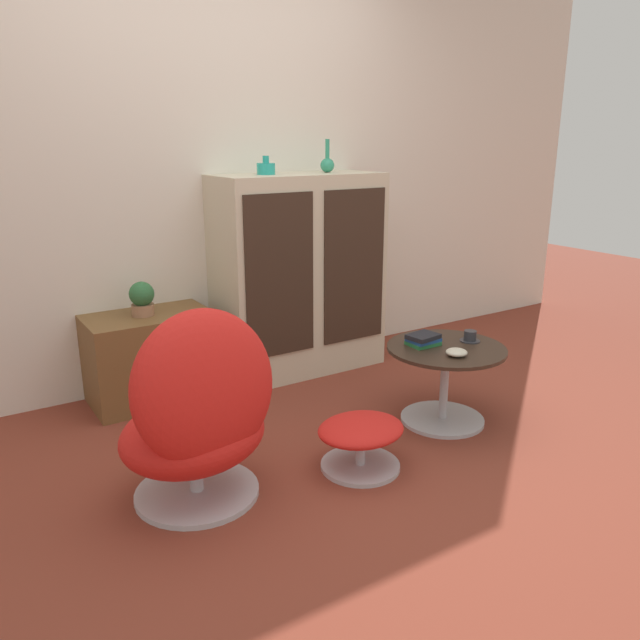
{
  "coord_description": "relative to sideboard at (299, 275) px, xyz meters",
  "views": [
    {
      "loc": [
        -1.46,
        -2.04,
        1.45
      ],
      "look_at": [
        0.19,
        0.54,
        0.55
      ],
      "focal_mm": 35.0,
      "sensor_mm": 36.0,
      "label": 1
    }
  ],
  "objects": [
    {
      "name": "teacup",
      "position": [
        0.39,
        -1.09,
        -0.18
      ],
      "size": [
        0.11,
        0.11,
        0.06
      ],
      "color": "#2D2D33",
      "rests_on": "coffee_table"
    },
    {
      "name": "vase_inner_left",
      "position": [
        0.21,
        0.0,
        0.67
      ],
      "size": [
        0.09,
        0.09,
        0.2
      ],
      "color": "#2D8E6B",
      "rests_on": "sideboard"
    },
    {
      "name": "coffee_table",
      "position": [
        0.22,
        -1.09,
        -0.36
      ],
      "size": [
        0.61,
        0.61,
        0.42
      ],
      "color": "#B7B7BC",
      "rests_on": "ground_plane"
    },
    {
      "name": "vase_leftmost",
      "position": [
        -0.22,
        0.0,
        0.66
      ],
      "size": [
        0.11,
        0.11,
        0.11
      ],
      "color": "teal",
      "rests_on": "sideboard"
    },
    {
      "name": "sideboard",
      "position": [
        0.0,
        0.0,
        0.0
      ],
      "size": [
        1.05,
        0.46,
        1.24
      ],
      "color": "beige",
      "rests_on": "ground_plane"
    },
    {
      "name": "wall_back",
      "position": [
        -0.5,
        0.26,
        0.68
      ],
      "size": [
        6.4,
        0.06,
        2.6
      ],
      "color": "silver",
      "rests_on": "ground_plane"
    },
    {
      "name": "book_stack",
      "position": [
        0.14,
        -1.01,
        -0.18
      ],
      "size": [
        0.17,
        0.14,
        0.06
      ],
      "color": "#237038",
      "rests_on": "coffee_table"
    },
    {
      "name": "ground_plane",
      "position": [
        -0.5,
        -1.25,
        -0.62
      ],
      "size": [
        12.0,
        12.0,
        0.0
      ],
      "primitive_type": "plane",
      "color": "brown"
    },
    {
      "name": "tv_console",
      "position": [
        -0.97,
        0.02,
        -0.37
      ],
      "size": [
        0.68,
        0.42,
        0.5
      ],
      "color": "brown",
      "rests_on": "ground_plane"
    },
    {
      "name": "egg_chair",
      "position": [
        -1.14,
        -1.12,
        -0.23
      ],
      "size": [
        0.69,
        0.65,
        0.85
      ],
      "color": "#B7B7BC",
      "rests_on": "ground_plane"
    },
    {
      "name": "potted_plant",
      "position": [
        -0.99,
        0.02,
        -0.02
      ],
      "size": [
        0.14,
        0.14,
        0.19
      ],
      "color": "#996B4C",
      "rests_on": "tv_console"
    },
    {
      "name": "ottoman",
      "position": [
        -0.43,
        -1.25,
        -0.46
      ],
      "size": [
        0.41,
        0.36,
        0.24
      ],
      "color": "#B7B7BC",
      "rests_on": "ground_plane"
    },
    {
      "name": "bowl",
      "position": [
        0.17,
        -1.22,
        -0.19
      ],
      "size": [
        0.11,
        0.11,
        0.04
      ],
      "color": "beige",
      "rests_on": "coffee_table"
    }
  ]
}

